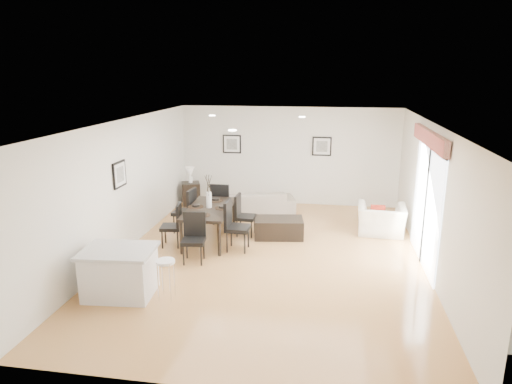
% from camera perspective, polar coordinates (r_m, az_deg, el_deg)
% --- Properties ---
extents(ground, '(8.00, 8.00, 0.00)m').
position_cam_1_polar(ground, '(9.26, 1.63, -8.19)').
color(ground, tan).
rests_on(ground, ground).
extents(wall_back, '(6.00, 0.04, 2.70)m').
position_cam_1_polar(wall_back, '(12.70, 4.11, 4.50)').
color(wall_back, silver).
rests_on(wall_back, ground).
extents(wall_front, '(6.00, 0.04, 2.70)m').
position_cam_1_polar(wall_front, '(5.12, -4.43, -11.56)').
color(wall_front, silver).
rests_on(wall_front, ground).
extents(wall_left, '(0.04, 8.00, 2.70)m').
position_cam_1_polar(wall_left, '(9.67, -16.22, 0.65)').
color(wall_left, silver).
rests_on(wall_left, ground).
extents(wall_right, '(0.04, 8.00, 2.70)m').
position_cam_1_polar(wall_right, '(8.94, 21.11, -0.89)').
color(wall_right, silver).
rests_on(wall_right, ground).
extents(ceiling, '(6.00, 8.00, 0.02)m').
position_cam_1_polar(ceiling, '(8.57, 1.76, 8.67)').
color(ceiling, white).
rests_on(ceiling, wall_back).
extents(sofa, '(2.23, 1.40, 0.61)m').
position_cam_1_polar(sofa, '(11.93, -0.23, -1.30)').
color(sofa, gray).
rests_on(sofa, ground).
extents(armchair, '(1.11, 0.98, 0.68)m').
position_cam_1_polar(armchair, '(10.81, 15.36, -3.36)').
color(armchair, beige).
rests_on(armchair, ground).
extents(dining_table, '(0.97, 1.84, 0.76)m').
position_cam_1_polar(dining_table, '(9.99, -5.86, -2.36)').
color(dining_table, black).
rests_on(dining_table, ground).
extents(dining_chair_wnear, '(0.48, 0.48, 0.93)m').
position_cam_1_polar(dining_chair_wnear, '(9.83, -10.15, -3.79)').
color(dining_chair_wnear, black).
rests_on(dining_chair_wnear, ground).
extents(dining_chair_wfar, '(0.51, 0.51, 1.04)m').
position_cam_1_polar(dining_chair_wfar, '(10.60, -8.55, -2.00)').
color(dining_chair_wfar, black).
rests_on(dining_chair_wfar, ground).
extents(dining_chair_enear, '(0.49, 0.49, 1.06)m').
position_cam_1_polar(dining_chair_enear, '(9.46, -2.84, -3.86)').
color(dining_chair_enear, black).
rests_on(dining_chair_enear, ground).
extents(dining_chair_efar, '(0.44, 0.44, 0.95)m').
position_cam_1_polar(dining_chair_efar, '(10.32, -1.73, -2.60)').
color(dining_chair_efar, black).
rests_on(dining_chair_efar, ground).
extents(dining_chair_head, '(0.48, 0.48, 0.97)m').
position_cam_1_polar(dining_chair_head, '(9.01, -7.76, -5.27)').
color(dining_chair_head, black).
rests_on(dining_chair_head, ground).
extents(dining_chair_foot, '(0.48, 0.48, 1.03)m').
position_cam_1_polar(dining_chair_foot, '(11.06, -4.37, -1.20)').
color(dining_chair_foot, black).
rests_on(dining_chair_foot, ground).
extents(vase, '(0.95, 1.45, 0.73)m').
position_cam_1_polar(vase, '(9.89, -5.92, -0.27)').
color(vase, white).
rests_on(vase, dining_table).
extents(coffee_table, '(1.16, 0.80, 0.43)m').
position_cam_1_polar(coffee_table, '(10.29, 2.85, -4.49)').
color(coffee_table, black).
rests_on(coffee_table, ground).
extents(side_table, '(0.62, 0.62, 0.64)m').
position_cam_1_polar(side_table, '(12.84, -8.12, -0.22)').
color(side_table, black).
rests_on(side_table, ground).
extents(table_lamp, '(0.23, 0.23, 0.44)m').
position_cam_1_polar(table_lamp, '(12.70, -8.22, 2.41)').
color(table_lamp, white).
rests_on(table_lamp, side_table).
extents(cushion, '(0.32, 0.11, 0.32)m').
position_cam_1_polar(cushion, '(10.65, 14.97, -2.45)').
color(cushion, maroon).
rests_on(cushion, armchair).
extents(kitchen_island, '(1.23, 0.98, 0.81)m').
position_cam_1_polar(kitchen_island, '(7.98, -16.68, -9.55)').
color(kitchen_island, silver).
rests_on(kitchen_island, ground).
extents(bar_stool, '(0.31, 0.31, 0.68)m').
position_cam_1_polar(bar_stool, '(7.60, -11.24, -9.03)').
color(bar_stool, white).
rests_on(bar_stool, ground).
extents(framed_print_back_left, '(0.52, 0.04, 0.52)m').
position_cam_1_polar(framed_print_back_left, '(12.86, -3.03, 6.01)').
color(framed_print_back_left, black).
rests_on(framed_print_back_left, wall_back).
extents(framed_print_back_right, '(0.52, 0.04, 0.52)m').
position_cam_1_polar(framed_print_back_right, '(12.57, 8.23, 5.67)').
color(framed_print_back_right, black).
rests_on(framed_print_back_right, wall_back).
extents(framed_print_left_wall, '(0.04, 0.52, 0.52)m').
position_cam_1_polar(framed_print_left_wall, '(9.41, -16.70, 2.12)').
color(framed_print_left_wall, black).
rests_on(framed_print_left_wall, wall_left).
extents(sliding_door, '(0.12, 2.70, 2.57)m').
position_cam_1_polar(sliding_door, '(9.15, 20.66, 1.53)').
color(sliding_door, white).
rests_on(sliding_door, wall_right).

